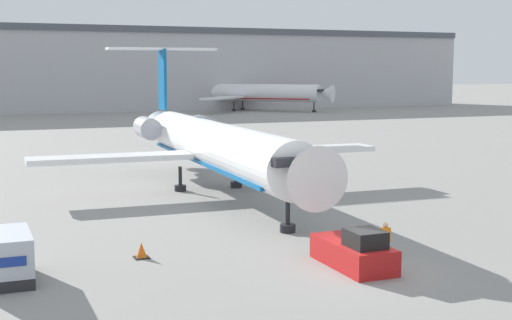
{
  "coord_description": "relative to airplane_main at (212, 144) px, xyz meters",
  "views": [
    {
      "loc": [
        -14.65,
        -24.62,
        8.18
      ],
      "look_at": [
        0.0,
        11.49,
        3.21
      ],
      "focal_mm": 50.0,
      "sensor_mm": 36.0,
      "label": 1
    }
  ],
  "objects": [
    {
      "name": "ground_plane",
      "position": [
        -0.46,
        -20.44,
        -3.25
      ],
      "size": [
        600.0,
        600.0,
        0.0
      ],
      "primitive_type": "plane",
      "color": "gray"
    },
    {
      "name": "traffic_cone_left",
      "position": [
        -8.35,
        -15.09,
        -2.92
      ],
      "size": [
        0.65,
        0.65,
        0.69
      ],
      "color": "black",
      "rests_on": "ground"
    },
    {
      "name": "worker_by_wing",
      "position": [
        6.62,
        -3.72,
        -2.35
      ],
      "size": [
        0.4,
        0.24,
        1.71
      ],
      "color": "#232838",
      "rests_on": "ground"
    },
    {
      "name": "luggage_cart",
      "position": [
        -14.04,
        -16.44,
        -2.29
      ],
      "size": [
        1.97,
        3.48,
        1.91
      ],
      "color": "#232326",
      "rests_on": "ground"
    },
    {
      "name": "worker_near_tug",
      "position": [
        1.36,
        -19.33,
        -2.4
      ],
      "size": [
        0.4,
        0.24,
        1.63
      ],
      "color": "#232838",
      "rests_on": "ground"
    },
    {
      "name": "airplane_parked_far_left",
      "position": [
        36.23,
        88.39,
        0.35
      ],
      "size": [
        29.98,
        29.65,
        10.41
      ],
      "color": "white",
      "rests_on": "ground"
    },
    {
      "name": "airplane_main",
      "position": [
        0.0,
        0.0,
        0.0
      ],
      "size": [
        23.96,
        31.97,
        10.0
      ],
      "color": "white",
      "rests_on": "ground"
    },
    {
      "name": "terminal_building",
      "position": [
        -0.46,
        99.56,
        5.04
      ],
      "size": [
        180.0,
        16.8,
        16.52
      ],
      "color": "#B2B2B7",
      "rests_on": "ground"
    },
    {
      "name": "pushback_tug",
      "position": [
        -0.47,
        -19.82,
        -2.6
      ],
      "size": [
        1.92,
        4.31,
        1.75
      ],
      "color": "#B21919",
      "rests_on": "ground"
    }
  ]
}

